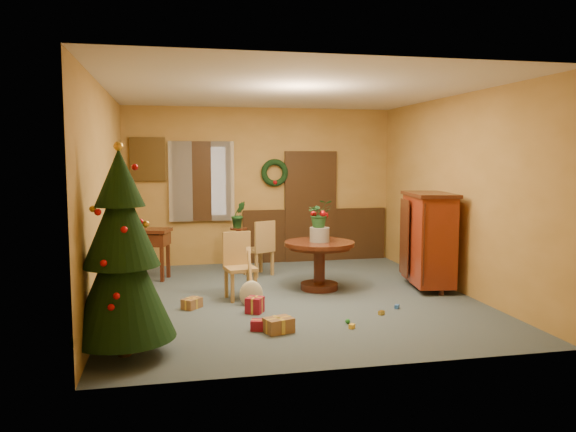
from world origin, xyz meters
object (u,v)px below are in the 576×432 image
object	(u,v)px
chair_near	(239,263)
sideboard	(429,237)
dining_table	(319,256)
christmas_tree	(122,256)
writing_desk	(141,241)

from	to	relation	value
chair_near	sideboard	bearing A→B (deg)	0.12
dining_table	christmas_tree	xyz separation A→B (m)	(-2.66, -2.35, 0.51)
dining_table	christmas_tree	bearing A→B (deg)	-138.51
christmas_tree	sideboard	world-z (taller)	christmas_tree
dining_table	sideboard	world-z (taller)	sideboard
sideboard	dining_table	bearing A→B (deg)	171.04
chair_near	christmas_tree	bearing A→B (deg)	-124.10
dining_table	chair_near	size ratio (longest dim) A/B	1.13
chair_near	writing_desk	xyz separation A→B (m)	(-1.41, 1.56, 0.12)
dining_table	writing_desk	distance (m)	2.96
christmas_tree	writing_desk	size ratio (longest dim) A/B	2.08
christmas_tree	sideboard	xyz separation A→B (m)	(4.30, 2.09, -0.24)
chair_near	dining_table	bearing A→B (deg)	12.01
writing_desk	dining_table	bearing A→B (deg)	-25.92
dining_table	sideboard	bearing A→B (deg)	-8.96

